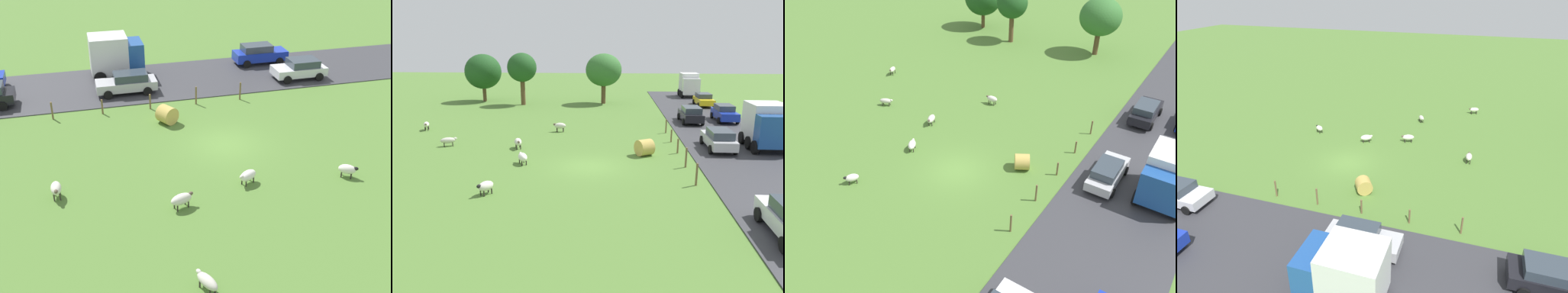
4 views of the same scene
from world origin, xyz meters
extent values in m
plane|color=#517A33|center=(0.00, 0.00, 0.00)|extent=(160.00, 160.00, 0.00)
cube|color=#38383D|center=(11.05, 0.00, 0.03)|extent=(8.00, 80.00, 0.06)
ellipsoid|color=silver|center=(-5.08, -5.09, 0.47)|extent=(0.92, 1.04, 0.51)
ellipsoid|color=black|center=(-5.32, -5.45, 0.59)|extent=(0.29, 0.32, 0.20)
cylinder|color=#2D2823|center=(-5.10, -5.38, 0.14)|extent=(0.07, 0.07, 0.28)
cylinder|color=#2D2823|center=(-5.34, -5.22, 0.14)|extent=(0.07, 0.07, 0.28)
cylinder|color=#2D2823|center=(-4.83, -4.96, 0.14)|extent=(0.07, 0.07, 0.28)
cylinder|color=#2D2823|center=(-5.06, -4.81, 0.14)|extent=(0.07, 0.07, 0.28)
ellipsoid|color=beige|center=(-11.13, 4.30, 0.47)|extent=(1.21, 0.87, 0.46)
ellipsoid|color=silver|center=(-10.64, 4.51, 0.57)|extent=(0.31, 0.27, 0.20)
cylinder|color=#2D2823|center=(-10.90, 4.54, 0.15)|extent=(0.07, 0.07, 0.29)
cylinder|color=#2D2823|center=(-10.80, 4.31, 0.15)|extent=(0.07, 0.07, 0.29)
cylinder|color=#2D2823|center=(-11.36, 4.06, 0.15)|extent=(0.07, 0.07, 0.29)
ellipsoid|color=silver|center=(-5.61, 4.03, 0.51)|extent=(0.87, 1.24, 0.53)
ellipsoid|color=brown|center=(-5.43, 3.53, 0.63)|extent=(0.26, 0.31, 0.20)
cylinder|color=#2D2823|center=(-5.37, 3.79, 0.15)|extent=(0.07, 0.07, 0.31)
cylinder|color=#2D2823|center=(-5.64, 3.69, 0.15)|extent=(0.07, 0.07, 0.31)
cylinder|color=#2D2823|center=(-5.58, 4.37, 0.15)|extent=(0.07, 0.07, 0.31)
cylinder|color=#2D2823|center=(-5.85, 4.28, 0.15)|extent=(0.07, 0.07, 0.31)
ellipsoid|color=white|center=(-4.37, 0.20, 0.48)|extent=(0.97, 1.18, 0.53)
ellipsoid|color=silver|center=(-4.61, 0.64, 0.60)|extent=(0.28, 0.31, 0.20)
cylinder|color=#2D2823|center=(-4.63, 0.38, 0.14)|extent=(0.07, 0.07, 0.28)
cylinder|color=#2D2823|center=(-4.38, 0.53, 0.14)|extent=(0.07, 0.07, 0.28)
cylinder|color=#2D2823|center=(-4.36, -0.12, 0.14)|extent=(0.07, 0.07, 0.28)
cylinder|color=#2D2823|center=(-4.10, 0.02, 0.14)|extent=(0.07, 0.07, 0.28)
ellipsoid|color=silver|center=(-3.21, 9.82, 0.56)|extent=(1.03, 0.54, 0.52)
ellipsoid|color=brown|center=(-3.70, 9.82, 0.68)|extent=(0.26, 0.18, 0.20)
cylinder|color=#2D2823|center=(-3.49, 9.68, 0.18)|extent=(0.07, 0.07, 0.37)
cylinder|color=#2D2823|center=(-3.50, 9.96, 0.18)|extent=(0.07, 0.07, 0.37)
cylinder|color=#2D2823|center=(-2.93, 9.69, 0.18)|extent=(0.07, 0.07, 0.37)
cylinder|color=#2D2823|center=(-2.94, 9.97, 0.18)|extent=(0.07, 0.07, 0.37)
cylinder|color=tan|center=(3.74, 2.80, 0.58)|extent=(1.48, 1.52, 1.15)
cylinder|color=brown|center=(6.18, -3.01, 0.65)|extent=(0.12, 0.12, 1.29)
cylinder|color=brown|center=(6.18, 0.23, 0.65)|extent=(0.12, 0.12, 1.30)
cylinder|color=brown|center=(6.18, 3.48, 0.54)|extent=(0.12, 0.12, 1.07)
cylinder|color=brown|center=(6.18, 6.73, 0.52)|extent=(0.12, 0.12, 1.04)
cylinder|color=brown|center=(6.18, 9.97, 0.61)|extent=(0.12, 0.12, 1.21)
cube|color=#1E4C99|center=(12.86, 3.49, 1.69)|extent=(2.55, 1.20, 2.30)
cube|color=silver|center=(12.86, 5.52, 1.97)|extent=(2.55, 2.86, 2.86)
cylinder|color=black|center=(14.13, 3.49, 0.54)|extent=(0.30, 0.96, 0.96)
cylinder|color=black|center=(11.58, 3.49, 0.54)|extent=(0.30, 0.96, 0.96)
cylinder|color=black|center=(14.13, 4.81, 0.54)|extent=(0.30, 0.96, 0.96)
cylinder|color=black|center=(11.58, 4.81, 0.54)|extent=(0.30, 0.96, 0.96)
cylinder|color=black|center=(14.13, 6.38, 0.54)|extent=(0.30, 0.96, 0.96)
cylinder|color=black|center=(11.58, 6.38, 0.54)|extent=(0.30, 0.96, 0.96)
cube|color=#1933B2|center=(13.04, -7.16, 0.76)|extent=(1.72, 4.47, 0.76)
cube|color=#333D47|center=(13.04, -6.83, 1.42)|extent=(1.52, 2.46, 0.56)
cylinder|color=black|center=(13.90, -8.61, 0.38)|extent=(0.22, 0.64, 0.64)
cylinder|color=black|center=(12.18, -8.61, 0.38)|extent=(0.22, 0.64, 0.64)
cylinder|color=black|center=(13.90, -5.71, 0.38)|extent=(0.22, 0.64, 0.64)
cylinder|color=black|center=(12.18, -5.71, 0.38)|extent=(0.22, 0.64, 0.64)
cube|color=#B7B7BC|center=(9.32, 4.69, 0.70)|extent=(1.73, 4.38, 0.65)
cube|color=#333D47|center=(9.32, 4.36, 1.31)|extent=(1.52, 2.41, 0.56)
cylinder|color=black|center=(8.46, 6.11, 0.38)|extent=(0.22, 0.64, 0.64)
cylinder|color=black|center=(10.18, 6.11, 0.38)|extent=(0.22, 0.64, 0.64)
cylinder|color=black|center=(8.46, 3.27, 0.38)|extent=(0.22, 0.64, 0.64)
cylinder|color=black|center=(10.18, 3.27, 0.38)|extent=(0.22, 0.64, 0.64)
cylinder|color=black|center=(8.28, 13.24, 0.38)|extent=(0.22, 0.64, 0.64)
cylinder|color=black|center=(10.09, 13.24, 0.38)|extent=(0.22, 0.64, 0.64)
cube|color=silver|center=(8.95, -8.81, 0.70)|extent=(1.94, 4.09, 0.64)
cube|color=#333D47|center=(8.95, -9.12, 1.30)|extent=(1.71, 2.25, 0.56)
cylinder|color=black|center=(7.98, -7.48, 0.38)|extent=(0.22, 0.64, 0.64)
cylinder|color=black|center=(9.92, -7.48, 0.38)|extent=(0.22, 0.64, 0.64)
cylinder|color=black|center=(7.98, -10.14, 0.38)|extent=(0.22, 0.64, 0.64)
cylinder|color=black|center=(9.92, -10.14, 0.38)|extent=(0.22, 0.64, 0.64)
camera|label=1|loc=(-24.58, 8.26, 14.06)|focal=45.31mm
camera|label=2|loc=(1.49, -23.48, 7.68)|focal=35.27mm
camera|label=3|loc=(14.23, -18.36, 17.80)|focal=37.51mm
camera|label=4|loc=(23.24, 9.78, 13.99)|focal=30.89mm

